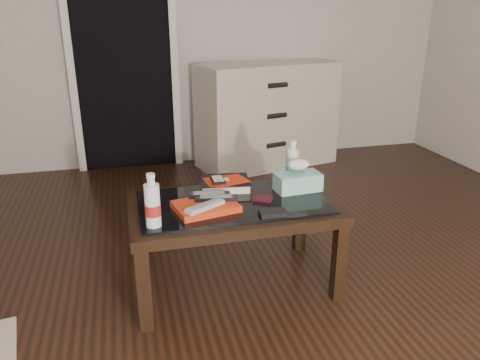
{
  "coord_description": "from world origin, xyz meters",
  "views": [
    {
      "loc": [
        -0.44,
        -1.64,
        1.35
      ],
      "look_at": [
        0.09,
        0.44,
        0.55
      ],
      "focal_mm": 35.0,
      "sensor_mm": 36.0,
      "label": 1
    }
  ],
  "objects_px": {
    "water_bottle_right": "(292,162)",
    "tissue_box": "(298,182)",
    "textbook": "(225,184)",
    "water_bottle_left": "(152,200)",
    "coffee_table": "(233,213)",
    "dresser": "(267,115)"
  },
  "relations": [
    {
      "from": "water_bottle_left",
      "to": "tissue_box",
      "type": "height_order",
      "value": "water_bottle_left"
    },
    {
      "from": "coffee_table",
      "to": "tissue_box",
      "type": "relative_size",
      "value": 4.35
    },
    {
      "from": "dresser",
      "to": "water_bottle_right",
      "type": "height_order",
      "value": "dresser"
    },
    {
      "from": "textbook",
      "to": "water_bottle_left",
      "type": "bearing_deg",
      "value": -129.88
    },
    {
      "from": "tissue_box",
      "to": "textbook",
      "type": "bearing_deg",
      "value": 156.22
    },
    {
      "from": "textbook",
      "to": "water_bottle_left",
      "type": "relative_size",
      "value": 1.05
    },
    {
      "from": "coffee_table",
      "to": "water_bottle_right",
      "type": "xyz_separation_m",
      "value": [
        0.36,
        0.16,
        0.18
      ]
    },
    {
      "from": "textbook",
      "to": "water_bottle_left",
      "type": "height_order",
      "value": "water_bottle_left"
    },
    {
      "from": "dresser",
      "to": "water_bottle_left",
      "type": "xyz_separation_m",
      "value": [
        -1.14,
        -2.01,
        0.13
      ]
    },
    {
      "from": "dresser",
      "to": "water_bottle_left",
      "type": "bearing_deg",
      "value": -132.96
    },
    {
      "from": "water_bottle_left",
      "to": "water_bottle_right",
      "type": "distance_m",
      "value": 0.83
    },
    {
      "from": "textbook",
      "to": "water_bottle_right",
      "type": "height_order",
      "value": "water_bottle_right"
    },
    {
      "from": "water_bottle_right",
      "to": "tissue_box",
      "type": "distance_m",
      "value": 0.13
    },
    {
      "from": "water_bottle_right",
      "to": "tissue_box",
      "type": "relative_size",
      "value": 1.03
    },
    {
      "from": "dresser",
      "to": "textbook",
      "type": "xyz_separation_m",
      "value": [
        -0.75,
        -1.65,
        0.03
      ]
    },
    {
      "from": "water_bottle_left",
      "to": "water_bottle_right",
      "type": "relative_size",
      "value": 1.0
    },
    {
      "from": "textbook",
      "to": "water_bottle_right",
      "type": "bearing_deg",
      "value": 4.19
    },
    {
      "from": "water_bottle_right",
      "to": "water_bottle_left",
      "type": "bearing_deg",
      "value": -155.88
    },
    {
      "from": "water_bottle_left",
      "to": "tissue_box",
      "type": "distance_m",
      "value": 0.79
    },
    {
      "from": "water_bottle_right",
      "to": "tissue_box",
      "type": "bearing_deg",
      "value": -92.38
    },
    {
      "from": "textbook",
      "to": "water_bottle_right",
      "type": "distance_m",
      "value": 0.37
    },
    {
      "from": "water_bottle_right",
      "to": "tissue_box",
      "type": "xyz_separation_m",
      "value": [
        -0.0,
        -0.1,
        -0.07
      ]
    }
  ]
}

